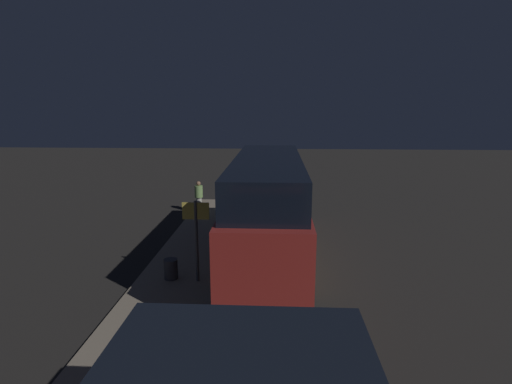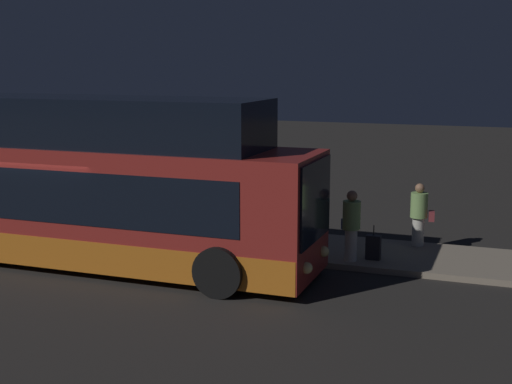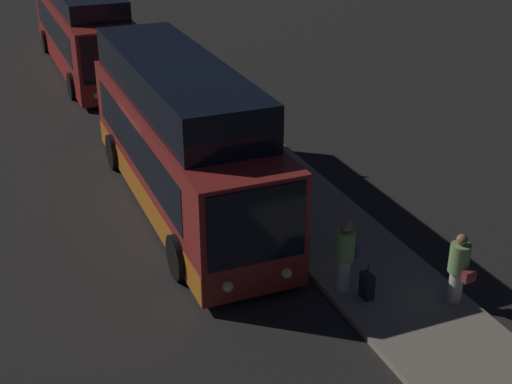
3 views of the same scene
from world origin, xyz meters
The scene contains 8 objects.
ground centered at (0.00, 0.00, 0.00)m, with size 80.00×80.00×0.00m, color #2B2826.
platform centered at (0.00, 2.94, 0.07)m, with size 20.00×2.68×0.14m.
bus_lead centered at (0.60, 0.12, 1.71)m, with size 10.40×2.70×3.89m.
passenger_boarding centered at (7.47, 3.91, 0.97)m, with size 0.63×0.47×1.57m.
passenger_waiting centered at (6.19, 1.97, 1.02)m, with size 0.59×0.68×1.65m.
suitcase centered at (6.66, 2.26, 0.43)m, with size 0.34×0.20×0.81m.
sign_post centered at (-1.19, 2.28, 1.85)m, with size 0.10×0.83×2.61m.
trash_bin centered at (-1.07, 3.17, 0.47)m, with size 0.44×0.44×0.65m.
Camera 2 is at (9.63, -13.71, 4.70)m, focal length 50.00 mm.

